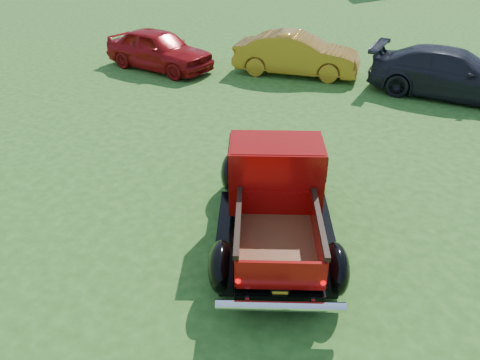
{
  "coord_description": "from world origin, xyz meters",
  "views": [
    {
      "loc": [
        3.35,
        -6.45,
        5.27
      ],
      "look_at": [
        0.32,
        0.2,
        1.06
      ],
      "focal_mm": 35.0,
      "sensor_mm": 36.0,
      "label": 1
    }
  ],
  "objects_px": {
    "pickup_truck": "(275,187)",
    "show_car_grey": "(452,74)",
    "show_car_yellow": "(297,54)",
    "show_car_red": "(159,49)"
  },
  "relations": [
    {
      "from": "pickup_truck",
      "to": "show_car_red",
      "type": "bearing_deg",
      "value": 111.63
    },
    {
      "from": "show_car_grey",
      "to": "show_car_yellow",
      "type": "bearing_deg",
      "value": 91.54
    },
    {
      "from": "show_car_yellow",
      "to": "show_car_grey",
      "type": "relative_size",
      "value": 0.87
    },
    {
      "from": "show_car_yellow",
      "to": "show_car_grey",
      "type": "distance_m",
      "value": 5.3
    },
    {
      "from": "pickup_truck",
      "to": "show_car_grey",
      "type": "distance_m",
      "value": 9.51
    },
    {
      "from": "pickup_truck",
      "to": "show_car_red",
      "type": "distance_m",
      "value": 10.94
    },
    {
      "from": "pickup_truck",
      "to": "show_car_yellow",
      "type": "bearing_deg",
      "value": 83.34
    },
    {
      "from": "show_car_grey",
      "to": "show_car_red",
      "type": "bearing_deg",
      "value": 100.87
    },
    {
      "from": "show_car_red",
      "to": "show_car_grey",
      "type": "xyz_separation_m",
      "value": [
        10.25,
        1.33,
        0.0
      ]
    },
    {
      "from": "show_car_red",
      "to": "show_car_grey",
      "type": "height_order",
      "value": "show_car_grey"
    }
  ]
}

